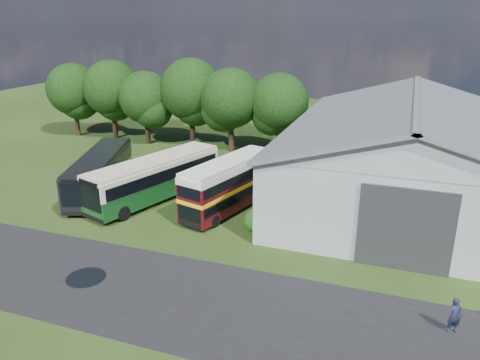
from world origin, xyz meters
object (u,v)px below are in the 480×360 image
at_px(storage_shed, 411,147).
at_px(bus_maroon_double, 229,185).
at_px(bus_dark_single, 100,172).
at_px(bus_green_single, 155,178).
at_px(visitor_a, 455,316).

relative_size(storage_shed, bus_maroon_double, 2.65).
bearing_deg(bus_maroon_double, bus_dark_single, -164.92).
height_order(storage_shed, bus_maroon_double, storage_shed).
bearing_deg(storage_shed, bus_maroon_double, -149.93).
height_order(bus_green_single, visitor_a, bus_green_single).
xyz_separation_m(bus_dark_single, visitor_a, (26.29, -9.98, -0.80)).
bearing_deg(bus_dark_single, storage_shed, -2.78).
xyz_separation_m(bus_maroon_double, visitor_a, (14.93, -9.97, -1.06)).
xyz_separation_m(bus_green_single, bus_dark_single, (-5.12, -0.02, -0.09)).
xyz_separation_m(bus_green_single, bus_maroon_double, (6.24, -0.03, 0.17)).
height_order(storage_shed, bus_dark_single, storage_shed).
bearing_deg(bus_green_single, bus_maroon_double, 17.80).
distance_m(storage_shed, visitor_a, 17.66).
bearing_deg(bus_maroon_double, visitor_a, -18.61).
bearing_deg(storage_shed, bus_green_single, -158.99).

